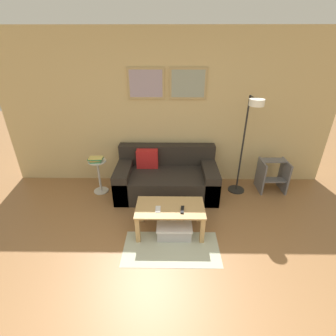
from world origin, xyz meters
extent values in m
cube|color=tan|center=(0.00, 2.91, 1.27)|extent=(5.60, 0.06, 2.55)
cube|color=tan|center=(-0.35, 2.87, 1.74)|extent=(0.59, 0.02, 0.49)
cube|color=#A393A8|center=(-0.35, 2.86, 1.74)|extent=(0.52, 0.01, 0.42)
cube|color=tan|center=(0.32, 2.87, 1.74)|extent=(0.59, 0.02, 0.49)
cube|color=#939E8E|center=(0.32, 2.86, 1.74)|extent=(0.52, 0.01, 0.42)
cube|color=#B2B79E|center=(0.07, 1.10, 0.00)|extent=(1.21, 0.61, 0.01)
cube|color=#28231E|center=(-0.01, 2.40, 0.20)|extent=(1.66, 0.89, 0.40)
cube|color=#28231E|center=(-0.01, 2.74, 0.58)|extent=(1.66, 0.20, 0.35)
cube|color=#28231E|center=(-0.72, 2.40, 0.26)|extent=(0.24, 0.89, 0.52)
cube|color=#28231E|center=(0.70, 2.40, 0.26)|extent=(0.24, 0.89, 0.52)
cube|color=red|center=(-0.35, 2.57, 0.56)|extent=(0.36, 0.14, 0.32)
cube|color=tan|center=(0.05, 1.43, 0.39)|extent=(0.90, 0.49, 0.02)
cube|color=tan|center=(-0.36, 1.22, 0.19)|extent=(0.06, 0.06, 0.38)
cube|color=tan|center=(0.46, 1.22, 0.19)|extent=(0.06, 0.06, 0.38)
cube|color=tan|center=(-0.36, 1.64, 0.19)|extent=(0.06, 0.06, 0.38)
cube|color=tan|center=(0.46, 1.64, 0.19)|extent=(0.06, 0.06, 0.38)
cube|color=#B2B2B7|center=(0.10, 1.40, 0.08)|extent=(0.44, 0.40, 0.16)
cube|color=silver|center=(0.10, 1.40, 0.17)|extent=(0.47, 0.42, 0.02)
cylinder|color=black|center=(1.21, 2.49, 0.01)|extent=(0.28, 0.28, 0.02)
cylinder|color=black|center=(1.21, 2.49, 0.82)|extent=(0.03, 0.03, 1.61)
cylinder|color=black|center=(1.21, 2.32, 1.63)|extent=(0.02, 0.32, 0.02)
cylinder|color=white|center=(1.21, 2.16, 1.60)|extent=(0.20, 0.20, 0.09)
cylinder|color=silver|center=(-1.16, 2.43, 0.01)|extent=(0.25, 0.25, 0.01)
cylinder|color=silver|center=(-1.16, 2.43, 0.29)|extent=(0.04, 0.04, 0.56)
cylinder|color=silver|center=(-1.16, 2.43, 0.58)|extent=(0.29, 0.29, 0.02)
cube|color=#387F4C|center=(-1.17, 2.41, 0.60)|extent=(0.19, 0.19, 0.02)
cube|color=#D18438|center=(-1.18, 2.41, 0.61)|extent=(0.18, 0.17, 0.02)
cube|color=#387F4C|center=(-1.17, 2.40, 0.63)|extent=(0.23, 0.14, 0.02)
cube|color=#D8C666|center=(-1.17, 2.40, 0.65)|extent=(0.22, 0.14, 0.01)
cube|color=black|center=(0.20, 1.36, 0.41)|extent=(0.05, 0.15, 0.02)
cube|color=silver|center=(-0.11, 1.37, 0.40)|extent=(0.07, 0.14, 0.01)
cube|color=slate|center=(1.60, 2.52, 0.27)|extent=(0.03, 0.39, 0.55)
cube|color=slate|center=(2.01, 2.52, 0.27)|extent=(0.03, 0.39, 0.55)
cube|color=slate|center=(1.80, 2.45, 0.23)|extent=(0.38, 0.18, 0.02)
cube|color=slate|center=(1.80, 2.59, 0.54)|extent=(0.38, 0.18, 0.02)
camera|label=1|loc=(0.05, -1.16, 2.31)|focal=26.00mm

